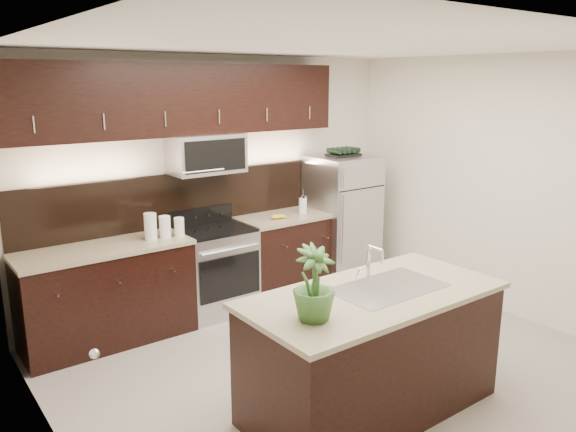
% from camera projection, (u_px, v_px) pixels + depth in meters
% --- Properties ---
extents(ground, '(4.50, 4.50, 0.00)m').
position_uv_depth(ground, '(337.00, 366.00, 4.91)').
color(ground, gray).
rests_on(ground, ground).
extents(room_walls, '(4.52, 4.02, 2.71)m').
position_uv_depth(room_walls, '(334.00, 177.00, 4.42)').
color(room_walls, beige).
rests_on(room_walls, ground).
extents(counter_run, '(3.51, 0.65, 0.94)m').
position_uv_depth(counter_run, '(198.00, 274.00, 5.85)').
color(counter_run, black).
rests_on(counter_run, ground).
extents(upper_fixtures, '(3.49, 0.40, 1.66)m').
position_uv_depth(upper_fixtures, '(187.00, 111.00, 5.59)').
color(upper_fixtures, black).
rests_on(upper_fixtures, counter_run).
extents(island, '(1.96, 0.96, 0.94)m').
position_uv_depth(island, '(371.00, 351.00, 4.17)').
color(island, black).
rests_on(island, ground).
extents(sink_faucet, '(0.84, 0.50, 0.28)m').
position_uv_depth(sink_faucet, '(387.00, 285.00, 4.15)').
color(sink_faucet, silver).
rests_on(sink_faucet, island).
extents(refrigerator, '(0.75, 0.68, 1.55)m').
position_uv_depth(refrigerator, '(342.00, 219.00, 6.87)').
color(refrigerator, '#B2B2B7').
rests_on(refrigerator, ground).
extents(wine_rack, '(0.38, 0.24, 0.09)m').
position_uv_depth(wine_rack, '(343.00, 152.00, 6.67)').
color(wine_rack, black).
rests_on(wine_rack, refrigerator).
extents(plant, '(0.29, 0.29, 0.49)m').
position_uv_depth(plant, '(314.00, 284.00, 3.54)').
color(plant, '#2F5622').
rests_on(plant, island).
extents(canisters, '(0.39, 0.15, 0.26)m').
position_uv_depth(canisters, '(162.00, 227.00, 5.43)').
color(canisters, silver).
rests_on(canisters, counter_run).
extents(french_press, '(0.10, 0.10, 0.28)m').
position_uv_depth(french_press, '(303.00, 204.00, 6.46)').
color(french_press, silver).
rests_on(french_press, counter_run).
extents(bananas, '(0.20, 0.17, 0.05)m').
position_uv_depth(bananas, '(274.00, 217.00, 6.20)').
color(bananas, gold).
rests_on(bananas, counter_run).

